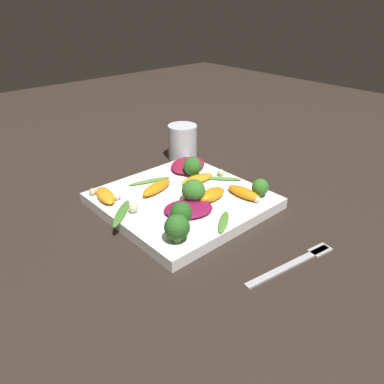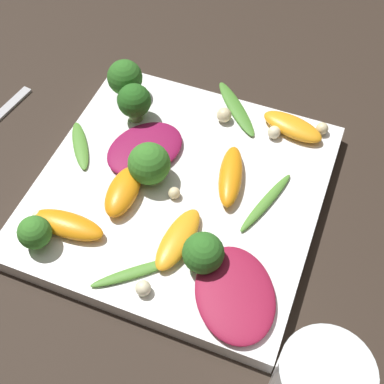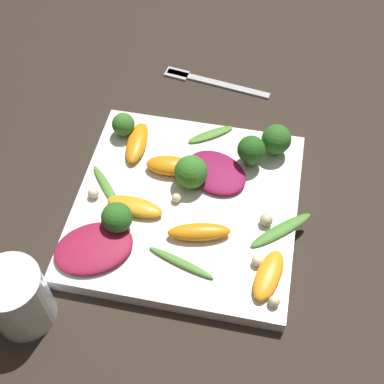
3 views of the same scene
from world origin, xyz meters
The scene contains 24 objects.
ground_plane centered at (0.00, 0.00, 0.00)m, with size 2.40×2.40×0.00m, color #2D231C.
plate centered at (0.00, 0.00, 0.01)m, with size 0.28×0.28×0.02m.
radicchio_leaf_0 centered at (-0.09, 0.09, 0.03)m, with size 0.11×0.12×0.01m.
radicchio_leaf_1 centered at (0.05, -0.03, 0.03)m, with size 0.10×0.11×0.01m.
orange_segment_0 centered at (0.08, 0.09, 0.03)m, with size 0.07×0.03×0.02m.
orange_segment_1 centered at (-0.02, 0.06, 0.03)m, with size 0.03×0.08×0.01m.
orange_segment_2 centered at (0.05, 0.03, 0.03)m, with size 0.03×0.06×0.02m.
orange_segment_3 centered at (-0.05, -0.03, 0.03)m, with size 0.04×0.08×0.02m.
orange_segment_4 centered at (-0.09, -0.12, 0.03)m, with size 0.07×0.04×0.02m.
broccoli_floret_0 centered at (0.08, -0.07, 0.05)m, with size 0.04×0.04×0.05m.
broccoli_floret_1 centered at (0.03, 0.00, 0.04)m, with size 0.04×0.04×0.05m.
broccoli_floret_2 centered at (0.11, -0.10, 0.05)m, with size 0.04×0.04×0.05m.
broccoli_floret_3 centered at (0.10, 0.11, 0.04)m, with size 0.03×0.03×0.04m.
broccoli_floret_4 centered at (-0.05, 0.07, 0.04)m, with size 0.04×0.04×0.04m.
arugula_sprig_0 centered at (-0.02, -0.12, 0.02)m, with size 0.07×0.08×0.01m.
arugula_sprig_1 centered at (0.12, -0.01, 0.02)m, with size 0.05×0.06×0.01m.
arugula_sprig_2 centered at (-0.09, -0.01, 0.02)m, with size 0.04×0.09×0.01m.
arugula_sprig_3 centered at (0.00, 0.11, 0.02)m, with size 0.07×0.06×0.01m.
macadamia_nut_0 centered at (-0.01, 0.12, 0.03)m, with size 0.01×0.01×0.01m.
macadamia_nut_1 centered at (0.11, 0.09, 0.03)m, with size 0.01×0.01×0.01m.
macadamia_nut_2 centered at (-0.01, -0.10, 0.03)m, with size 0.02×0.02×0.02m.
macadamia_nut_3 centered at (-0.12, -0.13, 0.03)m, with size 0.01×0.01×0.01m.
macadamia_nut_4 centered at (0.00, 0.01, 0.03)m, with size 0.01×0.01×0.01m.
macadamia_nut_5 centered at (-0.07, -0.10, 0.03)m, with size 0.01×0.01×0.01m.
Camera 2 is at (-0.13, 0.29, 0.46)m, focal length 50.00 mm.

